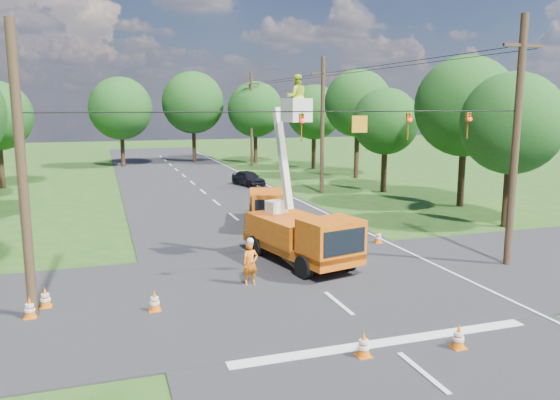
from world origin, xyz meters
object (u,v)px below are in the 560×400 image
object	(u,v)px
pole_right_near	(516,141)
traffic_cone_6	(30,308)
traffic_cone_1	(458,336)
tree_far_a	(121,108)
tree_right_d	(358,103)
pole_right_mid	(322,125)
pole_left	(22,174)
traffic_cone_0	(364,345)
distant_car	(248,178)
ground_worker	(250,263)
traffic_cone_5	(45,298)
tree_right_a	(512,124)
traffic_cone_8	(378,236)
tree_far_b	(193,103)
tree_far_c	(255,109)
traffic_cone_7	(280,202)
traffic_cone_2	(286,234)
bucket_truck	(302,225)
traffic_cone_3	(308,222)
tree_right_c	(386,122)
pole_right_far	(251,118)
tree_right_b	(465,107)
tree_right_e	(314,112)
traffic_cone_4	(155,301)
second_truck	(270,206)

from	to	relation	value
pole_right_near	traffic_cone_6	bearing A→B (deg)	-179.52
traffic_cone_1	tree_far_a	distance (m)	49.88
pole_right_near	tree_right_d	bearing A→B (deg)	76.87
pole_right_mid	pole_left	xyz separation A→B (m)	(-18.00, -20.00, -0.61)
traffic_cone_0	distant_car	bearing A→B (deg)	80.57
ground_worker	pole_right_near	xyz separation A→B (m)	(10.75, -0.83, 4.29)
traffic_cone_5	tree_right_a	bearing A→B (deg)	13.21
traffic_cone_6	tree_right_d	xyz separation A→B (m)	(24.37, 27.15, 6.32)
tree_right_d	tree_far_a	world-z (taller)	tree_right_d
traffic_cone_8	tree_far_a	size ratio (longest dim) A/B	0.07
ground_worker	traffic_cone_1	distance (m)	7.98
tree_far_b	tree_far_c	distance (m)	7.20
traffic_cone_7	tree_right_d	world-z (taller)	tree_right_d
traffic_cone_8	pole_right_mid	world-z (taller)	pole_right_mid
traffic_cone_0	tree_right_d	size ratio (longest dim) A/B	0.07
traffic_cone_7	traffic_cone_8	world-z (taller)	same
traffic_cone_7	traffic_cone_2	bearing A→B (deg)	-106.30
bucket_truck	tree_far_c	world-z (taller)	tree_far_c
ground_worker	traffic_cone_3	world-z (taller)	ground_worker
traffic_cone_1	tree_far_b	bearing A→B (deg)	88.53
traffic_cone_3	tree_far_c	distance (m)	34.17
distant_car	tree_right_c	world-z (taller)	tree_right_c
traffic_cone_0	pole_right_far	size ratio (longest dim) A/B	0.07
pole_right_mid	tree_right_b	distance (m)	10.39
tree_right_c	tree_right_d	world-z (taller)	tree_right_d
pole_right_mid	tree_right_e	size ratio (longest dim) A/B	1.16
traffic_cone_4	pole_left	size ratio (longest dim) A/B	0.08
traffic_cone_3	tree_far_a	size ratio (longest dim) A/B	0.07
traffic_cone_4	traffic_cone_5	xyz separation A→B (m)	(-3.34, 1.42, 0.00)
traffic_cone_8	bucket_truck	bearing A→B (deg)	-156.61
pole_right_mid	tree_right_d	size ratio (longest dim) A/B	1.03
bucket_truck	tree_right_c	bearing A→B (deg)	38.68
traffic_cone_8	traffic_cone_2	bearing A→B (deg)	156.23
traffic_cone_8	tree_right_e	size ratio (longest dim) A/B	0.08
traffic_cone_4	tree_right_c	size ratio (longest dim) A/B	0.09
traffic_cone_7	traffic_cone_4	bearing A→B (deg)	-120.77
distant_car	tree_far_a	distance (m)	20.82
traffic_cone_2	tree_right_c	xyz separation A→B (m)	(12.09, 12.42, 4.95)
pole_right_near	tree_far_c	size ratio (longest dim) A/B	1.09
tree_right_d	pole_right_far	bearing A→B (deg)	115.86
traffic_cone_7	tree_right_c	size ratio (longest dim) A/B	0.09
traffic_cone_0	traffic_cone_3	world-z (taller)	same
distant_car	tree_right_d	xyz separation A→B (m)	(10.65, 1.85, 6.05)
ground_worker	tree_far_c	xyz separation A→B (m)	(11.75, 41.17, 5.24)
traffic_cone_7	distant_car	bearing A→B (deg)	86.91
traffic_cone_5	tree_right_b	world-z (taller)	tree_right_b
traffic_cone_2	traffic_cone_3	world-z (taller)	same
traffic_cone_1	pole_left	world-z (taller)	pole_left
distant_car	traffic_cone_8	size ratio (longest dim) A/B	5.23
second_truck	traffic_cone_6	size ratio (longest dim) A/B	8.30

